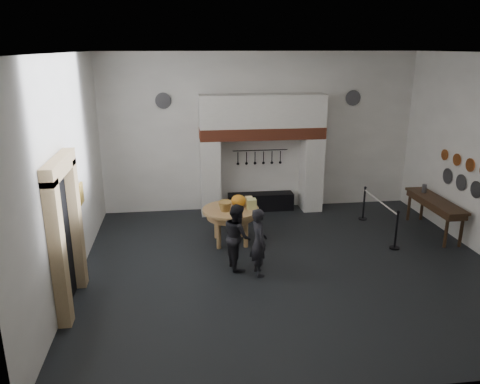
{
  "coord_description": "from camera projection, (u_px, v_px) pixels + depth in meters",
  "views": [
    {
      "loc": [
        -2.31,
        -9.13,
        4.62
      ],
      "look_at": [
        -0.94,
        1.25,
        1.35
      ],
      "focal_mm": 35.0,
      "sensor_mm": 36.0,
      "label": 1
    }
  ],
  "objects": [
    {
      "name": "copper_pan_b",
      "position": [
        470.0,
        165.0,
        10.99
      ],
      "size": [
        0.03,
        0.32,
        0.32
      ],
      "primitive_type": "cylinder",
      "rotation": [
        0.0,
        1.57,
        0.0
      ],
      "color": "#C6662D",
      "rests_on": "wall_right"
    },
    {
      "name": "utensil_rail",
      "position": [
        260.0,
        150.0,
        13.49
      ],
      "size": [
        1.6,
        0.02,
        0.02
      ],
      "primitive_type": "cylinder",
      "rotation": [
        0.0,
        1.57,
        0.0
      ],
      "color": "black",
      "rests_on": "wall_back"
    },
    {
      "name": "pewter_plate_left",
      "position": [
        476.0,
        190.0,
        10.81
      ],
      "size": [
        0.03,
        0.4,
        0.4
      ],
      "primitive_type": "cylinder",
      "rotation": [
        0.0,
        1.57,
        0.0
      ],
      "color": "#4C4C51",
      "rests_on": "wall_right"
    },
    {
      "name": "pewter_plate_back_right",
      "position": [
        353.0,
        98.0,
        13.43
      ],
      "size": [
        0.44,
        0.03,
        0.44
      ],
      "primitive_type": "cylinder",
      "rotation": [
        1.57,
        0.0,
        0.0
      ],
      "color": "#4C4C51",
      "rests_on": "wall_back"
    },
    {
      "name": "barrier_post_near",
      "position": [
        396.0,
        231.0,
        11.04
      ],
      "size": [
        0.05,
        0.05,
        0.9
      ],
      "primitive_type": "cylinder",
      "color": "black",
      "rests_on": "floor"
    },
    {
      "name": "wicker_basket",
      "position": [
        225.0,
        207.0,
        11.08
      ],
      "size": [
        0.39,
        0.39,
        0.22
      ],
      "primitive_type": "cone",
      "rotation": [
        3.14,
        0.0,
        0.25
      ],
      "color": "#A6763C",
      "rests_on": "work_table"
    },
    {
      "name": "copper_pan_d",
      "position": [
        445.0,
        155.0,
        12.03
      ],
      "size": [
        0.03,
        0.28,
        0.28
      ],
      "primitive_type": "cylinder",
      "rotation": [
        0.0,
        1.57,
        0.0
      ],
      "color": "#C6662D",
      "rests_on": "wall_right"
    },
    {
      "name": "cheese_block_big",
      "position": [
        252.0,
        204.0,
        11.25
      ],
      "size": [
        0.22,
        0.22,
        0.24
      ],
      "primitive_type": "cube",
      "color": "#D0D07C",
      "rests_on": "work_table"
    },
    {
      "name": "side_table",
      "position": [
        435.0,
        201.0,
        11.88
      ],
      "size": [
        0.55,
        2.2,
        0.06
      ],
      "primitive_type": "cube",
      "color": "#3B2515",
      "rests_on": "floor"
    },
    {
      "name": "pewter_plate_back_left",
      "position": [
        163.0,
        101.0,
        12.76
      ],
      "size": [
        0.44,
        0.03,
        0.44
      ],
      "primitive_type": "cylinder",
      "rotation": [
        1.57,
        0.0,
        0.0
      ],
      "color": "#4C4C51",
      "rests_on": "wall_back"
    },
    {
      "name": "pewter_jug",
      "position": [
        424.0,
        188.0,
        12.41
      ],
      "size": [
        0.12,
        0.12,
        0.22
      ],
      "primitive_type": "cylinder",
      "color": "#505055",
      "rests_on": "side_table"
    },
    {
      "name": "wall_front",
      "position": [
        369.0,
        244.0,
        5.85
      ],
      "size": [
        9.0,
        0.02,
        4.5
      ],
      "primitive_type": "cube",
      "color": "white",
      "rests_on": "floor"
    },
    {
      "name": "chimney_hood",
      "position": [
        262.0,
        111.0,
        12.89
      ],
      "size": [
        3.5,
        0.7,
        0.9
      ],
      "primitive_type": "cube",
      "color": "silver",
      "rests_on": "hearth_brick_band"
    },
    {
      "name": "pewter_plate_right",
      "position": [
        447.0,
        176.0,
        11.94
      ],
      "size": [
        0.03,
        0.4,
        0.4
      ],
      "primitive_type": "cylinder",
      "rotation": [
        0.0,
        1.57,
        0.0
      ],
      "color": "#4C4C51",
      "rests_on": "wall_right"
    },
    {
      "name": "wall_back",
      "position": [
        260.0,
        133.0,
        13.42
      ],
      "size": [
        9.0,
        0.02,
        4.5
      ],
      "primitive_type": "cube",
      "color": "white",
      "rests_on": "floor"
    },
    {
      "name": "wall_plaque",
      "position": [
        81.0,
        193.0,
        10.03
      ],
      "size": [
        0.05,
        0.34,
        0.44
      ],
      "primitive_type": "cube",
      "color": "gold",
      "rests_on": "wall_left"
    },
    {
      "name": "ceiling",
      "position": [
        297.0,
        53.0,
        8.96
      ],
      "size": [
        9.0,
        8.0,
        0.02
      ],
      "primitive_type": "cube",
      "color": "silver",
      "rests_on": "wall_back"
    },
    {
      "name": "floor",
      "position": [
        290.0,
        265.0,
        10.3
      ],
      "size": [
        9.0,
        8.0,
        0.02
      ],
      "primitive_type": "cube",
      "color": "black",
      "rests_on": "ground"
    },
    {
      "name": "copper_pan_c",
      "position": [
        457.0,
        160.0,
        11.51
      ],
      "size": [
        0.03,
        0.3,
        0.3
      ],
      "primitive_type": "cylinder",
      "rotation": [
        0.0,
        1.57,
        0.0
      ],
      "color": "#C6662D",
      "rests_on": "wall_right"
    },
    {
      "name": "barrier_post_far",
      "position": [
        364.0,
        204.0,
        12.93
      ],
      "size": [
        0.05,
        0.05,
        0.9
      ],
      "primitive_type": "cylinder",
      "color": "black",
      "rests_on": "floor"
    },
    {
      "name": "door_jamb_far",
      "position": [
        75.0,
        225.0,
        9.08
      ],
      "size": [
        0.22,
        0.3,
        2.6
      ],
      "primitive_type": "cube",
      "color": "tan",
      "rests_on": "floor"
    },
    {
      "name": "visitor_far",
      "position": [
        237.0,
        236.0,
        10.04
      ],
      "size": [
        0.66,
        0.79,
        1.44
      ],
      "primitive_type": "imported",
      "rotation": [
        0.0,
        0.0,
        1.75
      ],
      "color": "black",
      "rests_on": "floor"
    },
    {
      "name": "door_lintel",
      "position": [
        59.0,
        166.0,
        8.02
      ],
      "size": [
        0.22,
        1.7,
        0.3
      ],
      "primitive_type": "cube",
      "color": "tan",
      "rests_on": "door_jamb_near"
    },
    {
      "name": "pumpkin",
      "position": [
        238.0,
        201.0,
        11.35
      ],
      "size": [
        0.36,
        0.36,
        0.31
      ],
      "primitive_type": "ellipsoid",
      "color": "orange",
      "rests_on": "work_table"
    },
    {
      "name": "door_recess",
      "position": [
        63.0,
        242.0,
        8.43
      ],
      "size": [
        0.04,
        1.1,
        2.5
      ],
      "primitive_type": "cube",
      "color": "black",
      "rests_on": "floor"
    },
    {
      "name": "iron_range",
      "position": [
        261.0,
        202.0,
        13.75
      ],
      "size": [
        1.9,
        0.45,
        0.5
      ],
      "primitive_type": "cube",
      "color": "black",
      "rests_on": "floor"
    },
    {
      "name": "bread_loaf",
      "position": [
        225.0,
        202.0,
        11.57
      ],
      "size": [
        0.31,
        0.18,
        0.13
      ],
      "primitive_type": "ellipsoid",
      "color": "olive",
      "rests_on": "work_table"
    },
    {
      "name": "visitor_near",
      "position": [
        259.0,
        242.0,
        9.71
      ],
      "size": [
        0.43,
        0.58,
        1.46
      ],
      "primitive_type": "imported",
      "rotation": [
        0.0,
        0.0,
        1.72
      ],
      "color": "black",
      "rests_on": "floor"
    },
    {
      "name": "chimney_pier_right",
      "position": [
        311.0,
        174.0,
        13.62
      ],
      "size": [
        0.55,
        0.7,
        2.15
      ],
      "primitive_type": "cube",
      "color": "silver",
      "rests_on": "floor"
    },
    {
      "name": "work_table",
      "position": [
        231.0,
        210.0,
        11.28
      ],
      "size": [
        1.67,
        1.67,
        0.07
      ],
      "primitive_type": "cylinder",
      "rotation": [
        0.0,
        0.0,
        0.25
      ],
      "color": "#AB7651",
      "rests_on": "floor"
    },
    {
      "name": "chimney_pier_left",
      "position": [
        210.0,
        177.0,
        13.25
      ],
      "size": [
        0.55,
        0.7,
        2.15
      ],
      "primitive_type": "cube",
      "color": "silver",
      "rests_on": "floor"
    },
    {
      "name": "hearth_brick_band",
      "position": [
        262.0,
        133.0,
        13.07
      ],
      "size": [
        3.5,
        0.72,
        0.32
      ],
      "primitive_type": "cube",
      "color": "#9E442B",
      "rests_on": "chimney_pier_left"
    },
    {
      "name": "cheese_block_small",
      "position": [
        249.0,
        201.0,
        11.54
      ],
      "size": [
        0.18,
        0.18,
        0.2
      ],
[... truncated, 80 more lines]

